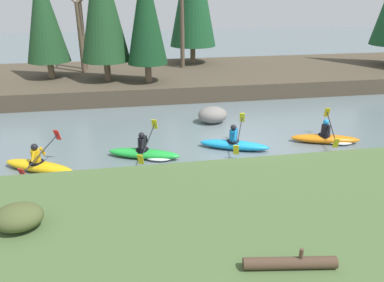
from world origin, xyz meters
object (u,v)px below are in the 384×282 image
at_px(kayaker_lead, 328,138).
at_px(kayaker_middle, 235,144).
at_px(boulder_midstream, 213,115).
at_px(kayaker_trailing, 147,153).
at_px(driftwood_log, 290,263).
at_px(kayaker_far_back, 39,165).

distance_m(kayaker_lead, kayaker_middle, 3.91).
bearing_deg(kayaker_middle, boulder_midstream, 115.65).
height_order(kayaker_middle, kayaker_trailing, same).
bearing_deg(driftwood_log, kayaker_middle, 90.26).
distance_m(kayaker_lead, kayaker_trailing, 7.34).
height_order(boulder_midstream, driftwood_log, driftwood_log).
distance_m(kayaker_middle, driftwood_log, 7.66).
height_order(kayaker_lead, kayaker_trailing, same).
xyz_separation_m(kayaker_middle, driftwood_log, (-1.09, -7.55, 0.69)).
distance_m(kayaker_trailing, kayaker_far_back, 3.73).
bearing_deg(boulder_midstream, kayaker_middle, -87.12).
bearing_deg(kayaker_lead, kayaker_middle, -164.38).
xyz_separation_m(kayaker_lead, kayaker_trailing, (-7.33, -0.21, 0.00)).
relative_size(kayaker_middle, driftwood_log, 1.49).
distance_m(kayaker_far_back, boulder_midstream, 7.97).
relative_size(kayaker_trailing, driftwood_log, 1.50).
xyz_separation_m(kayaker_trailing, driftwood_log, (2.34, -7.30, 0.71)).
bearing_deg(kayaker_lead, kayaker_far_back, -160.48).
bearing_deg(driftwood_log, kayaker_far_back, 139.78).
distance_m(kayaker_trailing, driftwood_log, 7.70).
xyz_separation_m(kayaker_lead, kayaker_far_back, (-11.04, -0.63, 0.02)).
xyz_separation_m(kayaker_trailing, boulder_midstream, (3.27, 3.43, 0.19)).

